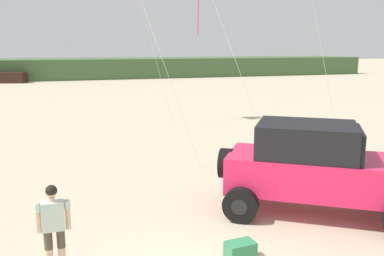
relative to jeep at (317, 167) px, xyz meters
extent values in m
cube|color=#426038|center=(-8.25, 48.67, 0.05)|extent=(90.00, 9.42, 2.49)
cube|color=#EA2151|center=(0.06, -0.04, -0.19)|extent=(4.68, 3.97, 0.90)
cube|color=black|center=(-0.23, 0.16, 0.66)|extent=(2.89, 2.74, 0.80)
cube|color=black|center=(0.76, -0.51, 0.62)|extent=(1.01, 1.45, 0.72)
cylinder|color=black|center=(-1.87, 1.25, -0.09)|extent=(0.68, 0.81, 0.77)
cylinder|color=black|center=(-0.83, 1.79, -0.78)|extent=(0.87, 0.72, 0.84)
cylinder|color=black|center=(-0.83, 1.79, -0.78)|extent=(0.49, 0.48, 0.38)
cylinder|color=black|center=(-1.97, 0.08, -0.78)|extent=(0.87, 0.72, 0.84)
cylinder|color=black|center=(-1.97, 0.08, -0.78)|extent=(0.49, 0.48, 0.38)
cylinder|color=#4C4233|center=(-6.22, -0.92, -0.56)|extent=(0.15, 0.15, 0.36)
cylinder|color=#4C4233|center=(-6.00, -0.92, -0.56)|extent=(0.15, 0.15, 0.36)
cube|color=silver|center=(-6.11, -0.92, -0.11)|extent=(0.40, 0.26, 0.54)
cylinder|color=#DBB28E|center=(-6.37, -0.92, -0.12)|extent=(0.09, 0.09, 0.56)
cylinder|color=silver|center=(-6.37, -0.92, 0.07)|extent=(0.11, 0.11, 0.16)
cylinder|color=#DBB28E|center=(-5.86, -0.92, -0.12)|extent=(0.09, 0.09, 0.56)
cylinder|color=silver|center=(-5.86, -0.92, 0.07)|extent=(0.11, 0.11, 0.16)
cylinder|color=#DBB28E|center=(-6.11, -0.92, 0.20)|extent=(0.10, 0.10, 0.08)
sphere|color=#DBB28E|center=(-6.11, -0.92, 0.34)|extent=(0.21, 0.21, 0.21)
sphere|color=black|center=(-6.11, -0.94, 0.36)|extent=(0.21, 0.21, 0.21)
cube|color=#2D7F51|center=(-2.72, -1.59, -1.01)|extent=(0.59, 0.42, 0.38)
cube|color=black|center=(-11.56, 43.15, -0.60)|extent=(4.50, 2.73, 1.20)
cylinder|color=silver|center=(-1.44, 12.52, 3.30)|extent=(1.80, 2.96, 8.90)
cylinder|color=#E04C93|center=(-0.62, 7.34, 4.39)|extent=(0.05, 0.14, 2.15)
cylinder|color=silver|center=(0.22, 5.48, 2.27)|extent=(1.39, 3.74, 6.86)
cylinder|color=silver|center=(-2.58, 7.02, 3.65)|extent=(2.29, 4.96, 9.60)
camera|label=1|loc=(-5.86, -8.41, 2.88)|focal=39.08mm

